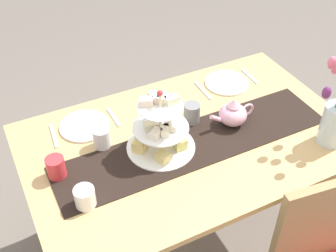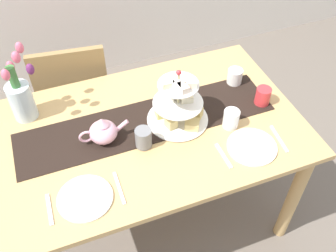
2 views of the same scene
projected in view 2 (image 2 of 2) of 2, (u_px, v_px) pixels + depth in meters
ground_plane at (154, 212)px, 2.42m from camera, size 8.00×8.00×0.00m
dining_table at (151, 144)px, 1.94m from camera, size 1.47×0.93×0.78m
chair_left at (75, 94)px, 2.43m from camera, size 0.47×0.47×0.91m
table_runner at (147, 122)px, 1.88m from camera, size 1.27×0.29×0.00m
tiered_cake_stand at (179, 106)px, 1.82m from camera, size 0.30×0.30×0.30m
teapot at (103, 131)px, 1.75m from camera, size 0.24×0.13×0.14m
tulip_vase at (20, 95)px, 1.81m from camera, size 0.18×0.17×0.41m
cream_jug at (235, 77)px, 2.05m from camera, size 0.08×0.08×0.08m
dinner_plate_left at (85, 198)px, 1.57m from camera, size 0.23×0.23×0.01m
fork_left at (49, 209)px, 1.54m from camera, size 0.02×0.15×0.01m
knife_left at (119, 188)px, 1.61m from camera, size 0.02×0.17×0.01m
dinner_plate_right at (252, 147)px, 1.76m from camera, size 0.23×0.23×0.01m
fork_right at (224, 156)px, 1.73m from camera, size 0.02×0.15×0.01m
knife_right at (279, 139)px, 1.80m from camera, size 0.03×0.17×0.01m
mug_grey at (143, 138)px, 1.74m from camera, size 0.08×0.08×0.09m
mug_white_text at (231, 119)px, 1.83m from camera, size 0.08×0.08×0.09m
mug_orange at (263, 96)px, 1.94m from camera, size 0.08×0.08×0.09m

